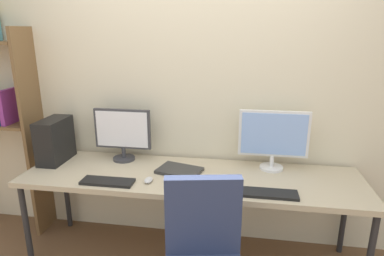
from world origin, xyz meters
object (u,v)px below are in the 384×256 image
(keyboard_left, at_px, (108,182))
(laptop_closed, at_px, (179,170))
(monitor_left, at_px, (123,132))
(keyboard_right, at_px, (270,194))
(computer_mouse, at_px, (148,180))
(monitor_right, at_px, (273,137))
(pc_tower, at_px, (55,140))
(desk, at_px, (191,180))

(keyboard_left, bearing_deg, laptop_closed, 29.93)
(monitor_left, height_order, keyboard_right, monitor_left)
(keyboard_right, distance_m, computer_mouse, 0.84)
(monitor_left, height_order, monitor_right, monitor_right)
(pc_tower, relative_size, keyboard_left, 0.95)
(computer_mouse, height_order, laptop_closed, computer_mouse)
(keyboard_right, xyz_separation_m, laptop_closed, (-0.66, 0.27, 0.00))
(monitor_right, height_order, laptop_closed, monitor_right)
(monitor_right, height_order, keyboard_right, monitor_right)
(keyboard_left, distance_m, keyboard_right, 1.12)
(pc_tower, relative_size, laptop_closed, 1.11)
(monitor_right, height_order, keyboard_left, monitor_right)
(laptop_closed, bearing_deg, keyboard_right, -6.56)
(monitor_left, relative_size, computer_mouse, 4.87)
(keyboard_left, bearing_deg, pc_tower, 150.30)
(desk, relative_size, monitor_left, 5.39)
(monitor_right, xyz_separation_m, computer_mouse, (-0.88, -0.38, -0.24))
(keyboard_left, xyz_separation_m, computer_mouse, (0.28, 0.06, 0.01))
(desk, distance_m, laptop_closed, 0.12)
(monitor_right, xyz_separation_m, keyboard_left, (-1.16, -0.44, -0.25))
(desk, bearing_deg, computer_mouse, -148.33)
(monitor_right, xyz_separation_m, keyboard_right, (-0.04, -0.44, -0.25))
(desk, distance_m, computer_mouse, 0.33)
(monitor_left, relative_size, monitor_right, 0.89)
(monitor_left, height_order, pc_tower, monitor_left)
(desk, xyz_separation_m, pc_tower, (-1.14, 0.10, 0.22))
(monitor_left, relative_size, keyboard_left, 1.25)
(monitor_left, relative_size, pc_tower, 1.32)
(pc_tower, distance_m, laptop_closed, 1.06)
(desk, relative_size, keyboard_left, 6.74)
(keyboard_left, xyz_separation_m, laptop_closed, (0.46, 0.27, 0.00))
(computer_mouse, bearing_deg, keyboard_right, -4.01)
(pc_tower, bearing_deg, monitor_right, 3.70)
(pc_tower, distance_m, keyboard_right, 1.74)
(monitor_right, relative_size, keyboard_right, 1.43)
(monitor_left, relative_size, keyboard_right, 1.27)
(laptop_closed, bearing_deg, computer_mouse, -115.49)
(monitor_left, distance_m, keyboard_right, 1.26)
(desk, xyz_separation_m, computer_mouse, (-0.28, -0.17, 0.06))
(keyboard_left, relative_size, keyboard_right, 1.02)
(monitor_left, bearing_deg, desk, -19.48)
(monitor_left, distance_m, pc_tower, 0.55)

